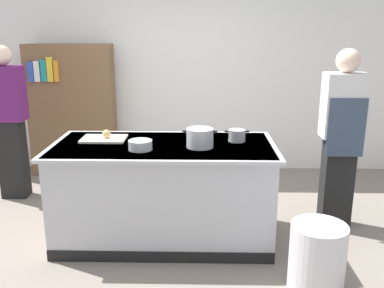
{
  "coord_description": "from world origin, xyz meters",
  "views": [
    {
      "loc": [
        0.34,
        -3.58,
        1.89
      ],
      "look_at": [
        0.25,
        0.2,
        0.85
      ],
      "focal_mm": 39.49,
      "sensor_mm": 36.0,
      "label": 1
    }
  ],
  "objects": [
    {
      "name": "onion",
      "position": [
        -0.53,
        0.14,
        0.96
      ],
      "size": [
        0.08,
        0.08,
        0.08
      ],
      "primitive_type": "sphere",
      "color": "tan",
      "rests_on": "cutting_board"
    },
    {
      "name": "person_guest",
      "position": [
        -1.81,
        0.96,
        0.91
      ],
      "size": [
        0.38,
        0.24,
        1.72
      ],
      "rotation": [
        0.0,
        0.0,
        -1.39
      ],
      "color": "black",
      "rests_on": "ground_plane"
    },
    {
      "name": "person_chef",
      "position": [
        1.65,
        0.29,
        0.91
      ],
      "size": [
        0.38,
        0.25,
        1.72
      ],
      "rotation": [
        0.0,
        0.0,
        1.9
      ],
      "color": "black",
      "rests_on": "ground_plane"
    },
    {
      "name": "bookshelf",
      "position": [
        -1.35,
        1.8,
        0.85
      ],
      "size": [
        1.1,
        0.31,
        1.7
      ],
      "color": "brown",
      "rests_on": "ground_plane"
    },
    {
      "name": "counter_island",
      "position": [
        0.0,
        -0.0,
        0.47
      ],
      "size": [
        1.98,
        0.98,
        0.9
      ],
      "color": "#B7BABF",
      "rests_on": "ground_plane"
    },
    {
      "name": "stock_pot",
      "position": [
        0.32,
        -0.08,
        0.98
      ],
      "size": [
        0.3,
        0.23,
        0.16
      ],
      "color": "#B7BABF",
      "rests_on": "counter_island"
    },
    {
      "name": "sauce_pan",
      "position": [
        0.66,
        0.12,
        0.95
      ],
      "size": [
        0.22,
        0.15,
        0.11
      ],
      "color": "#99999E",
      "rests_on": "counter_island"
    },
    {
      "name": "ground_plane",
      "position": [
        0.0,
        0.0,
        0.0
      ],
      "size": [
        10.0,
        10.0,
        0.0
      ],
      "primitive_type": "plane",
      "color": "slate"
    },
    {
      "name": "back_wall",
      "position": [
        0.0,
        2.1,
        1.5
      ],
      "size": [
        6.4,
        0.12,
        3.0
      ],
      "primitive_type": "cube",
      "color": "white",
      "rests_on": "ground_plane"
    },
    {
      "name": "cutting_board",
      "position": [
        -0.56,
        0.14,
        0.91
      ],
      "size": [
        0.4,
        0.28,
        0.02
      ],
      "primitive_type": "cube",
      "color": "silver",
      "rests_on": "counter_island"
    },
    {
      "name": "trash_bin",
      "position": [
        1.18,
        -0.82,
        0.27
      ],
      "size": [
        0.41,
        0.41,
        0.54
      ],
      "primitive_type": "cylinder",
      "color": "silver",
      "rests_on": "ground_plane"
    },
    {
      "name": "mixing_bowl",
      "position": [
        -0.18,
        -0.17,
        0.94
      ],
      "size": [
        0.2,
        0.2,
        0.08
      ],
      "primitive_type": "cylinder",
      "color": "#B7BABF",
      "rests_on": "counter_island"
    }
  ]
}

